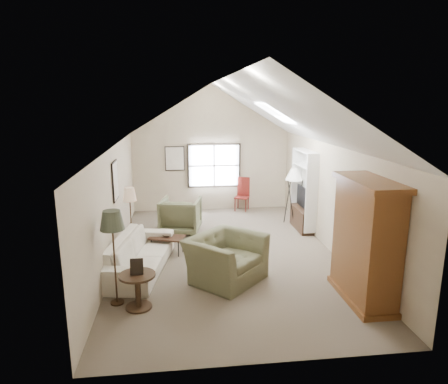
{
  "coord_description": "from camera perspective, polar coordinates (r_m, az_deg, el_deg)",
  "views": [
    {
      "loc": [
        -1.08,
        -8.69,
        3.53
      ],
      "look_at": [
        0.0,
        0.4,
        1.4
      ],
      "focal_mm": 32.0,
      "sensor_mm": 36.0,
      "label": 1
    }
  ],
  "objects": [
    {
      "name": "bowl",
      "position": [
        9.44,
        -8.17,
        -6.2
      ],
      "size": [
        0.24,
        0.24,
        0.05
      ],
      "primitive_type": "imported",
      "rotation": [
        0.0,
        0.0,
        -0.33
      ],
      "color": "#331F15",
      "rests_on": "coffee_table"
    },
    {
      "name": "armchair_near",
      "position": [
        8.02,
        0.27,
        -9.47
      ],
      "size": [
        1.84,
        1.84,
        0.9
      ],
      "primitive_type": "imported",
      "rotation": [
        0.0,
        0.0,
        0.8
      ],
      "color": "#6A6B4A",
      "rests_on": "ground"
    },
    {
      "name": "window",
      "position": [
        12.87,
        -1.43,
        3.79
      ],
      "size": [
        1.72,
        0.08,
        1.42
      ],
      "primitive_type": "cube",
      "color": "black",
      "rests_on": "room_shell"
    },
    {
      "name": "tv_panel",
      "position": [
        11.14,
        11.19,
        -0.7
      ],
      "size": [
        0.05,
        0.9,
        0.55
      ],
      "primitive_type": "cube",
      "color": "black",
      "rests_on": "media_console"
    },
    {
      "name": "coffee_table",
      "position": [
        9.52,
        -8.12,
        -7.49
      ],
      "size": [
        0.9,
        0.68,
        0.41
      ],
      "primitive_type": "cube",
      "rotation": [
        0.0,
        0.0,
        -0.33
      ],
      "color": "#372016",
      "rests_on": "ground"
    },
    {
      "name": "room_shell",
      "position": [
        8.76,
        0.31,
        11.0
      ],
      "size": [
        5.01,
        8.01,
        4.0
      ],
      "color": "#6A5C4B",
      "rests_on": "ground"
    },
    {
      "name": "media_console",
      "position": [
        11.3,
        11.05,
        -3.75
      ],
      "size": [
        0.34,
        1.18,
        0.6
      ],
      "primitive_type": "cube",
      "color": "#382316",
      "rests_on": "ground"
    },
    {
      "name": "skylight",
      "position": [
        9.88,
        7.3,
        11.2
      ],
      "size": [
        0.8,
        1.2,
        0.52
      ],
      "primitive_type": null,
      "color": "white",
      "rests_on": "room_shell"
    },
    {
      "name": "armchair_far",
      "position": [
        10.83,
        -6.21,
        -3.36
      ],
      "size": [
        1.21,
        1.24,
        0.95
      ],
      "primitive_type": "imported",
      "rotation": [
        0.0,
        0.0,
        2.93
      ],
      "color": "#646748",
      "rests_on": "ground"
    },
    {
      "name": "armoire",
      "position": [
        7.49,
        19.61,
        -6.62
      ],
      "size": [
        0.6,
        1.5,
        2.2
      ],
      "primitive_type": "cube",
      "color": "brown",
      "rests_on": "ground"
    },
    {
      "name": "tv_alcove",
      "position": [
        11.1,
        11.34,
        0.46
      ],
      "size": [
        0.32,
        1.3,
        2.1
      ],
      "primitive_type": "cube",
      "color": "white",
      "rests_on": "ground"
    },
    {
      "name": "dark_lamp",
      "position": [
        7.22,
        -15.39,
        -8.98
      ],
      "size": [
        0.49,
        0.49,
        1.74
      ],
      "primitive_type": null,
      "rotation": [
        0.0,
        0.0,
        -0.18
      ],
      "color": "#2A2E20",
      "rests_on": "ground"
    },
    {
      "name": "sofa",
      "position": [
        8.66,
        -11.92,
        -8.62
      ],
      "size": [
        1.42,
        2.63,
        0.73
      ],
      "primitive_type": "imported",
      "rotation": [
        0.0,
        0.0,
        1.39
      ],
      "color": "beige",
      "rests_on": "ground"
    },
    {
      "name": "side_table",
      "position": [
        7.22,
        -12.19,
        -13.66
      ],
      "size": [
        0.73,
        0.73,
        0.63
      ],
      "primitive_type": "cylinder",
      "rotation": [
        0.0,
        0.0,
        -0.18
      ],
      "color": "#3C2618",
      "rests_on": "ground"
    },
    {
      "name": "side_chair",
      "position": [
        12.91,
        2.58,
        -0.33
      ],
      "size": [
        0.55,
        0.55,
        1.07
      ],
      "primitive_type": "cube",
      "rotation": [
        0.0,
        0.0,
        -0.43
      ],
      "color": "maroon",
      "rests_on": "ground"
    },
    {
      "name": "wall_art",
      "position": [
        10.81,
        -10.95,
        3.26
      ],
      "size": [
        1.97,
        3.71,
        0.88
      ],
      "color": "black",
      "rests_on": "room_shell"
    },
    {
      "name": "tan_lamp",
      "position": [
        9.69,
        -13.16,
        -3.73
      ],
      "size": [
        0.36,
        0.36,
        1.56
      ],
      "primitive_type": null,
      "rotation": [
        0.0,
        0.0,
        -0.18
      ],
      "color": "tan",
      "rests_on": "ground"
    },
    {
      "name": "tripod_lamp",
      "position": [
        11.59,
        9.86,
        -0.57
      ],
      "size": [
        0.48,
        0.48,
        1.66
      ],
      "primitive_type": null,
      "rotation": [
        0.0,
        0.0,
        0.0
      ],
      "color": "white",
      "rests_on": "ground"
    }
  ]
}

